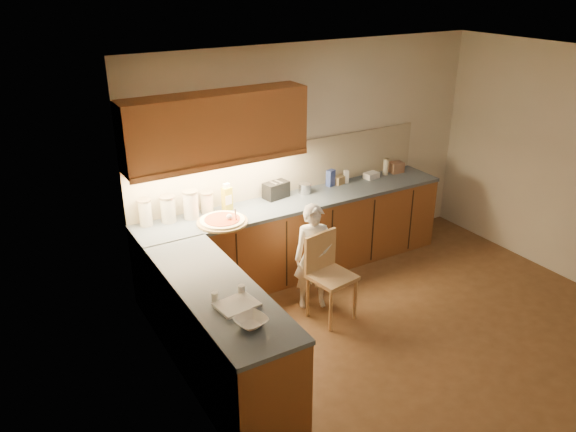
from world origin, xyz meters
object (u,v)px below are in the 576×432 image
at_px(wooden_chair, 327,270).
at_px(oil_jug, 227,198).
at_px(child, 314,257).
at_px(toaster, 276,190).
at_px(pizza_on_board, 223,221).

xyz_separation_m(wooden_chair, oil_jug, (-0.59, 1.07, 0.54)).
relative_size(wooden_chair, oil_jug, 2.95).
relative_size(child, toaster, 3.70).
height_order(pizza_on_board, child, child).
relative_size(pizza_on_board, toaster, 1.68).
bearing_deg(toaster, oil_jug, 173.86).
height_order(oil_jug, toaster, oil_jug).
height_order(pizza_on_board, wooden_chair, pizza_on_board).
height_order(wooden_chair, oil_jug, oil_jug).
xyz_separation_m(pizza_on_board, child, (0.76, -0.56, -0.37)).
distance_m(wooden_chair, oil_jug, 1.34).
bearing_deg(toaster, wooden_chair, -102.26).
distance_m(child, wooden_chair, 0.23).
bearing_deg(child, toaster, 107.96).
xyz_separation_m(pizza_on_board, oil_jug, (0.19, 0.28, 0.12)).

